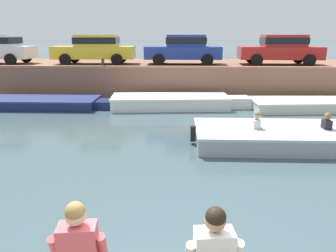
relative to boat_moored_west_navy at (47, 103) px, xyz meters
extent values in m
plane|color=#3D5156|center=(5.90, -4.84, -0.22)|extent=(400.00, 400.00, 0.00)
cube|color=brown|center=(5.90, 4.56, 0.60)|extent=(60.00, 6.00, 1.64)
cube|color=#9F6C52|center=(5.90, 1.68, 1.46)|extent=(60.00, 0.24, 0.08)
cube|color=navy|center=(-0.24, 0.00, -0.04)|extent=(5.03, 1.90, 0.35)
cube|color=navy|center=(2.78, 0.00, -0.04)|extent=(1.01, 1.04, 0.35)
cube|color=navy|center=(-0.24, 0.00, 0.18)|extent=(5.10, 1.96, 0.08)
cube|color=brown|center=(-0.62, 0.00, 0.08)|extent=(0.24, 1.70, 0.06)
cube|color=white|center=(5.59, 0.09, 0.02)|extent=(5.25, 2.13, 0.48)
cube|color=white|center=(8.66, 0.33, 0.02)|extent=(1.10, 1.03, 0.48)
cube|color=white|center=(5.59, 0.09, 0.31)|extent=(5.32, 2.20, 0.08)
cube|color=brown|center=(5.21, 0.06, 0.21)|extent=(0.36, 1.58, 0.06)
cube|color=silver|center=(11.98, 0.01, -0.03)|extent=(5.63, 2.27, 0.37)
cube|color=white|center=(11.98, 0.01, 0.19)|extent=(5.69, 2.33, 0.08)
cube|color=brown|center=(11.56, -0.02, 0.09)|extent=(0.36, 1.70, 0.06)
cube|color=#93999E|center=(9.48, -4.89, 0.01)|extent=(5.87, 2.30, 0.44)
cube|color=#B1B7BD|center=(9.48, -4.89, 0.27)|extent=(5.93, 2.36, 0.08)
cube|color=brown|center=(9.04, -4.89, 0.17)|extent=(0.24, 2.07, 0.06)
cube|color=black|center=(6.45, -4.89, 0.11)|extent=(0.16, 0.20, 0.45)
cube|color=black|center=(10.37, -4.89, 0.35)|extent=(0.20, 0.32, 0.44)
sphere|color=brown|center=(10.37, -4.89, 0.67)|extent=(0.19, 0.19, 0.19)
sphere|color=olive|center=(10.37, -4.89, 0.71)|extent=(0.17, 0.17, 0.17)
cube|color=silver|center=(8.31, -4.89, 0.35)|extent=(0.20, 0.32, 0.44)
sphere|color=tan|center=(8.31, -4.89, 0.67)|extent=(0.19, 0.19, 0.19)
sphere|color=olive|center=(8.31, -4.89, 0.71)|extent=(0.17, 0.17, 0.17)
cylinder|color=black|center=(-2.82, 2.66, 1.72)|extent=(0.60, 0.19, 0.60)
cylinder|color=black|center=(-2.79, 4.40, 1.72)|extent=(0.60, 0.19, 0.60)
cube|color=yellow|center=(1.38, 3.55, 2.04)|extent=(4.36, 1.84, 0.64)
cube|color=yellow|center=(1.55, 3.56, 2.66)|extent=(2.20, 1.56, 0.60)
cube|color=black|center=(1.55, 3.56, 2.66)|extent=(2.29, 1.60, 0.33)
cylinder|color=black|center=(0.08, 2.64, 1.72)|extent=(0.61, 0.20, 0.60)
cylinder|color=black|center=(0.02, 4.37, 1.72)|extent=(0.61, 0.20, 0.60)
cylinder|color=black|center=(2.75, 2.73, 1.72)|extent=(0.61, 0.20, 0.60)
cylinder|color=black|center=(2.69, 4.46, 1.72)|extent=(0.61, 0.20, 0.60)
cube|color=#233893|center=(6.16, 3.55, 2.04)|extent=(4.02, 1.79, 0.64)
cube|color=#233893|center=(6.32, 3.55, 2.66)|extent=(2.01, 1.57, 0.60)
cube|color=black|center=(6.32, 3.55, 2.66)|extent=(2.09, 1.60, 0.33)
cylinder|color=black|center=(4.92, 2.66, 1.72)|extent=(0.60, 0.18, 0.60)
cylinder|color=black|center=(4.93, 4.46, 1.72)|extent=(0.60, 0.18, 0.60)
cylinder|color=black|center=(7.40, 2.64, 1.72)|extent=(0.60, 0.18, 0.60)
cylinder|color=black|center=(7.41, 4.45, 1.72)|extent=(0.60, 0.18, 0.60)
cube|color=#B2231E|center=(11.24, 3.55, 2.04)|extent=(4.26, 1.95, 0.64)
cube|color=#B2231E|center=(11.41, 3.54, 2.66)|extent=(2.16, 1.66, 0.60)
cube|color=black|center=(11.41, 3.54, 2.66)|extent=(2.24, 1.70, 0.33)
cylinder|color=black|center=(9.90, 2.69, 1.72)|extent=(0.61, 0.20, 0.60)
cylinder|color=black|center=(9.98, 4.52, 1.72)|extent=(0.61, 0.20, 0.60)
cylinder|color=black|center=(12.50, 2.59, 1.72)|extent=(0.61, 0.20, 0.60)
cylinder|color=black|center=(12.57, 4.41, 1.72)|extent=(0.61, 0.20, 0.60)
cylinder|color=#2D2B28|center=(2.23, 1.81, 1.60)|extent=(0.14, 0.14, 0.35)
sphere|color=#2D2B28|center=(2.23, 1.81, 1.79)|extent=(0.15, 0.15, 0.15)
cube|color=#C64C51|center=(5.11, -11.69, 1.02)|extent=(0.38, 0.26, 0.52)
cylinder|color=#C64C51|center=(5.32, -11.62, 0.97)|extent=(0.12, 0.29, 0.47)
cylinder|color=#C64C51|center=(4.88, -11.67, 0.97)|extent=(0.12, 0.29, 0.47)
sphere|color=tan|center=(5.11, -11.69, 1.39)|extent=(0.20, 0.20, 0.20)
sphere|color=olive|center=(5.11, -11.70, 1.43)|extent=(0.19, 0.19, 0.19)
sphere|color=#A37556|center=(6.38, -11.74, 1.39)|extent=(0.20, 0.20, 0.20)
sphere|color=black|center=(6.38, -11.75, 1.43)|extent=(0.19, 0.19, 0.19)
camera|label=1|loc=(6.06, -14.33, 2.99)|focal=35.00mm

